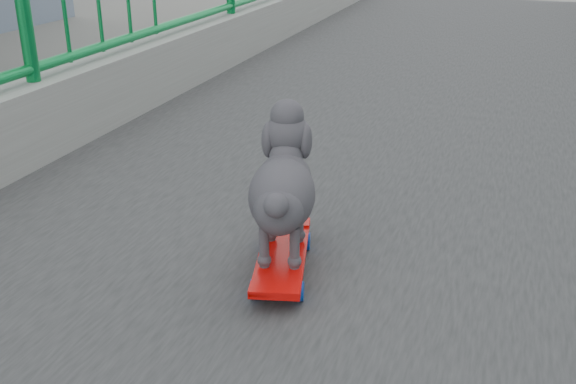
# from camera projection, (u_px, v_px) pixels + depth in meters

# --- Properties ---
(skateboard) EXTENTS (0.23, 0.46, 0.06)m
(skateboard) POSITION_uv_depth(u_px,v_px,m) (282.00, 258.00, 1.85)
(skateboard) COLOR red
(skateboard) RESTS_ON footbridge
(poodle) EXTENTS (0.24, 0.42, 0.35)m
(poodle) POSITION_uv_depth(u_px,v_px,m) (283.00, 186.00, 1.79)
(poodle) COLOR #2D2A2F
(poodle) RESTS_ON skateboard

